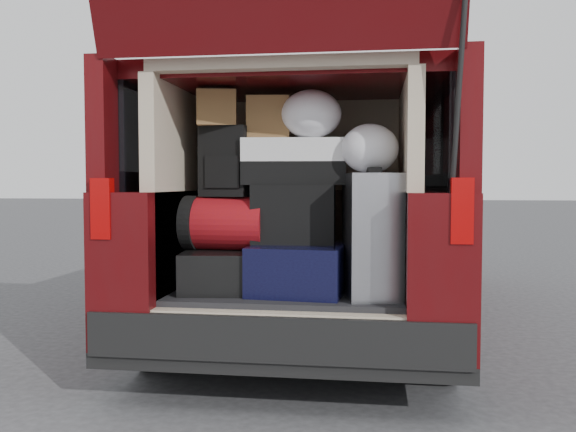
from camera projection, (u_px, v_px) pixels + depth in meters
name	position (u px, v px, depth m)	size (l,w,h in m)	color
ground	(285.00, 397.00, 3.26)	(80.00, 80.00, 0.00)	#343436
minivan	(317.00, 212.00, 5.05)	(1.90, 5.35, 2.77)	black
load_floor	(292.00, 334.00, 3.52)	(1.24, 1.05, 0.55)	black
black_hardshell	(222.00, 270.00, 3.42)	(0.40, 0.55, 0.22)	black
navy_hardshell	(301.00, 268.00, 3.35)	(0.49, 0.60, 0.26)	black
silver_roller	(372.00, 235.00, 3.19)	(0.27, 0.43, 0.65)	silver
red_duffel	(226.00, 223.00, 3.43)	(0.46, 0.30, 0.30)	maroon
black_soft_case	(294.00, 214.00, 3.37)	(0.45, 0.27, 0.32)	black
backpack	(226.00, 162.00, 3.42)	(0.27, 0.17, 0.39)	black
twotone_duffel	(294.00, 162.00, 3.40)	(0.57, 0.29, 0.25)	white
grocery_sack_lower	(217.00, 109.00, 3.37)	(0.21, 0.17, 0.19)	brown
grocery_sack_upper	(268.00, 119.00, 3.43)	(0.24, 0.19, 0.24)	brown
plastic_bag_center	(311.00, 114.00, 3.36)	(0.34, 0.31, 0.27)	white
plastic_bag_right	(370.00, 149.00, 3.22)	(0.30, 0.28, 0.26)	white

